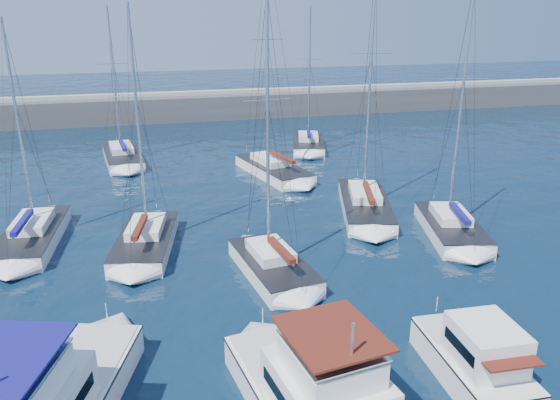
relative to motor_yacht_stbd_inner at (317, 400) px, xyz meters
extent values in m
plane|color=black|center=(0.32, 5.39, -1.13)|extent=(220.00, 220.00, 0.00)
cube|color=#424244|center=(0.32, 57.39, -0.13)|extent=(160.00, 6.00, 4.00)
cube|color=gray|center=(0.32, 57.39, 2.07)|extent=(160.00, 1.20, 0.50)
cube|color=white|center=(-9.21, 0.19, 2.12)|extent=(3.13, 3.87, 0.90)
cube|color=navy|center=(-9.21, 0.19, 3.12)|extent=(3.54, 4.41, 0.08)
cube|color=#262628|center=(-0.06, 0.40, 0.02)|extent=(4.95, 9.00, 0.08)
cube|color=white|center=(0.10, -0.63, 0.87)|extent=(3.65, 4.38, 1.60)
cube|color=black|center=(0.10, -0.63, 0.95)|extent=(3.59, 3.61, 0.45)
cube|color=white|center=(0.13, -0.83, 2.12)|extent=(2.86, 3.11, 0.90)
cube|color=#521A10|center=(0.13, -0.83, 3.12)|extent=(3.22, 3.55, 0.08)
cube|color=white|center=(6.59, 1.02, -0.73)|extent=(2.78, 5.71, 1.60)
cube|color=#262628|center=(6.59, 1.02, 0.02)|extent=(2.83, 5.71, 0.08)
cube|color=white|center=(6.56, 0.34, 0.87)|extent=(2.26, 2.69, 1.60)
cube|color=black|center=(6.56, 0.34, 0.95)|extent=(2.28, 2.17, 0.45)
cube|color=#521A10|center=(6.51, -0.68, 1.17)|extent=(2.10, 1.80, 0.07)
cube|color=white|center=(-12.08, 18.93, -0.83)|extent=(3.63, 8.56, 1.30)
cube|color=#262628|center=(-12.08, 18.93, -0.20)|extent=(3.69, 8.56, 0.06)
cube|color=white|center=(-12.04, 19.45, 0.12)|extent=(2.22, 3.79, 0.55)
cylinder|color=silver|center=(-12.02, 19.76, 6.18)|extent=(0.18, 0.18, 11.73)
cylinder|color=silver|center=(-12.18, 17.68, 0.67)|extent=(0.44, 4.17, 0.12)
cube|color=navy|center=(-12.18, 17.58, 0.82)|extent=(0.64, 3.77, 0.28)
cube|color=white|center=(-5.39, 16.48, -0.83)|extent=(4.34, 8.16, 1.30)
cube|color=#262628|center=(-5.39, 16.48, -0.20)|extent=(4.40, 8.17, 0.06)
cube|color=white|center=(-5.31, 16.96, 0.12)|extent=(2.53, 3.69, 0.55)
cylinder|color=silver|center=(-5.25, 17.24, 6.56)|extent=(0.18, 0.18, 12.49)
cylinder|color=silver|center=(-5.60, 15.34, 0.67)|extent=(0.81, 3.83, 0.12)
cube|color=#521A10|center=(-5.62, 15.24, 0.82)|extent=(0.97, 3.49, 0.28)
cube|color=white|center=(1.20, 11.39, -0.83)|extent=(3.82, 7.19, 1.30)
cube|color=#262628|center=(1.20, 11.39, -0.20)|extent=(3.88, 7.20, 0.06)
cube|color=white|center=(1.14, 11.81, 0.12)|extent=(2.28, 3.23, 0.55)
cylinder|color=silver|center=(1.10, 12.07, 6.87)|extent=(0.18, 0.18, 13.11)
cylinder|color=silver|center=(1.34, 10.37, 0.67)|extent=(0.59, 3.41, 0.12)
cube|color=#521A10|center=(1.36, 10.27, 0.82)|extent=(0.77, 3.10, 0.28)
cube|color=white|center=(9.73, 19.21, -0.83)|extent=(5.64, 9.98, 1.30)
cube|color=#262628|center=(9.73, 19.21, -0.20)|extent=(5.70, 10.00, 0.06)
cube|color=white|center=(9.89, 19.78, 0.12)|extent=(3.10, 4.55, 0.55)
cylinder|color=silver|center=(9.99, 20.13, 8.11)|extent=(0.18, 0.18, 15.60)
cylinder|color=silver|center=(9.33, 17.85, 0.67)|extent=(1.45, 4.59, 0.12)
cube|color=#521A10|center=(9.30, 17.75, 0.82)|extent=(1.53, 4.20, 0.28)
cube|color=white|center=(13.39, 13.94, -0.83)|extent=(4.79, 7.98, 1.30)
cube|color=#262628|center=(13.39, 13.94, -0.20)|extent=(4.85, 8.00, 0.06)
cube|color=white|center=(13.51, 14.39, 0.12)|extent=(2.71, 3.65, 0.55)
cylinder|color=silver|center=(13.58, 14.66, 7.18)|extent=(0.18, 0.18, 13.73)
cylinder|color=silver|center=(13.11, 12.85, 0.67)|extent=(1.06, 3.64, 0.12)
cube|color=navy|center=(13.08, 12.76, 0.82)|extent=(1.19, 3.34, 0.28)
cube|color=white|center=(-7.12, 37.09, -0.83)|extent=(4.02, 9.05, 1.30)
cube|color=#262628|center=(-7.12, 37.09, -0.20)|extent=(4.08, 9.05, 0.06)
cube|color=white|center=(-7.18, 37.64, 0.12)|extent=(2.39, 4.03, 0.55)
cylinder|color=silver|center=(-7.22, 37.96, 6.53)|extent=(0.18, 0.18, 12.42)
cylinder|color=silver|center=(-6.96, 35.79, 0.67)|extent=(0.64, 4.36, 0.12)
cube|color=navy|center=(-6.95, 35.69, 0.82)|extent=(0.81, 3.95, 0.28)
cube|color=white|center=(5.57, 29.53, -0.83)|extent=(5.24, 9.53, 1.30)
cube|color=#262628|center=(5.57, 29.53, -0.20)|extent=(5.30, 9.54, 0.06)
cube|color=white|center=(5.43, 30.08, 0.12)|extent=(2.93, 4.33, 0.55)
cylinder|color=silver|center=(5.34, 30.40, 8.45)|extent=(0.18, 0.18, 16.27)
cylinder|color=silver|center=(5.90, 28.21, 0.67)|extent=(1.23, 4.41, 0.12)
cube|color=#521A10|center=(5.93, 28.12, 0.82)|extent=(1.34, 4.03, 0.28)
cube|color=white|center=(11.09, 37.40, -0.83)|extent=(4.82, 7.75, 1.30)
cube|color=#262628|center=(11.09, 37.40, -0.20)|extent=(4.88, 7.76, 0.06)
cube|color=white|center=(11.22, 37.84, 0.12)|extent=(2.72, 3.56, 0.55)
cylinder|color=silver|center=(11.29, 38.10, 6.52)|extent=(0.18, 0.18, 12.40)
cylinder|color=silver|center=(10.81, 36.36, 0.67)|extent=(1.08, 3.50, 0.12)
cube|color=navy|center=(10.78, 36.26, 0.82)|extent=(1.20, 3.22, 0.28)
camera|label=1|loc=(-4.91, -14.32, 12.49)|focal=35.00mm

